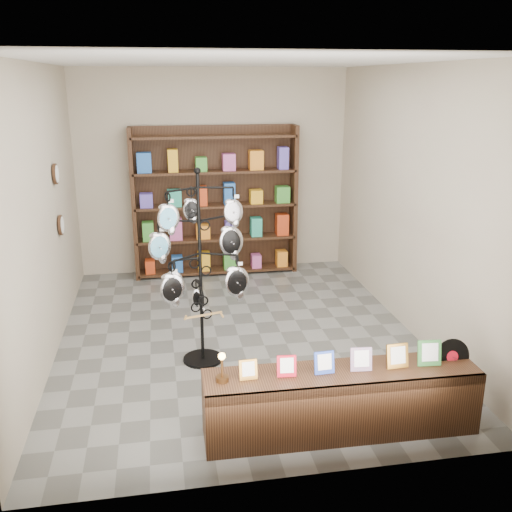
{
  "coord_description": "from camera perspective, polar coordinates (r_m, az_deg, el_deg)",
  "views": [
    {
      "loc": [
        -0.84,
        -5.96,
        2.83
      ],
      "look_at": [
        0.03,
        -1.0,
        1.26
      ],
      "focal_mm": 40.0,
      "sensor_mm": 36.0,
      "label": 1
    }
  ],
  "objects": [
    {
      "name": "display_tree",
      "position": [
        5.68,
        -5.64,
        0.23
      ],
      "size": [
        1.04,
        0.98,
        2.03
      ],
      "rotation": [
        0.0,
        0.0,
        0.17
      ],
      "color": "black",
      "rests_on": "ground"
    },
    {
      "name": "ground",
      "position": [
        6.65,
        -1.78,
        -7.93
      ],
      "size": [
        5.0,
        5.0,
        0.0
      ],
      "primitive_type": "plane",
      "color": "slate",
      "rests_on": "ground"
    },
    {
      "name": "front_shelf",
      "position": [
        4.92,
        8.48,
        -14.17
      ],
      "size": [
        2.28,
        0.5,
        0.8
      ],
      "rotation": [
        0.0,
        0.0,
        -0.02
      ],
      "color": "black",
      "rests_on": "ground"
    },
    {
      "name": "wall_clocks",
      "position": [
        6.98,
        -19.17,
        5.33
      ],
      "size": [
        0.03,
        0.24,
        0.84
      ],
      "color": "black",
      "rests_on": "ground"
    },
    {
      "name": "room_envelope",
      "position": [
        6.1,
        -1.95,
        8.01
      ],
      "size": [
        5.0,
        5.0,
        5.0
      ],
      "color": "#B4AB91",
      "rests_on": "ground"
    },
    {
      "name": "back_shelving",
      "position": [
        8.49,
        -4.07,
        4.97
      ],
      "size": [
        2.42,
        0.36,
        2.2
      ],
      "color": "black",
      "rests_on": "ground"
    }
  ]
}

